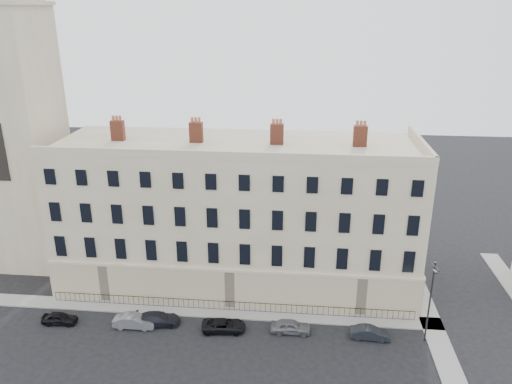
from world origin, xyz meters
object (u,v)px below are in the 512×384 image
car_a (60,318)px  car_e (291,326)px  car_d (224,325)px  car_f (370,333)px  car_c (157,319)px  car_b (134,321)px  streetlamp (430,299)px

car_a → car_e: 21.39m
car_d → car_f: car_f is taller
car_a → car_e: size_ratio=0.90×
car_a → car_c: bearing=-88.0°
car_e → car_f: bearing=-92.9°
car_c → car_d: car_c is taller
car_a → car_b: size_ratio=0.85×
car_b → car_d: (8.26, 0.25, -0.07)m
car_d → streetlamp: streetlamp is taller
car_f → car_b: bearing=93.5°
streetlamp → car_a: bearing=167.5°
car_f → streetlamp: (4.75, 0.05, 3.74)m
car_a → streetlamp: 33.38m
car_a → car_f: bearing=-91.4°
car_d → streetlamp: 18.21m
car_d → streetlamp: bearing=-94.9°
car_a → streetlamp: bearing=-91.5°
car_f → car_e: bearing=90.8°
car_a → car_b: bearing=-91.4°
car_e → car_d: bearing=92.0°
car_d → streetlamp: size_ratio=0.51×
car_e → car_f: (7.03, -0.21, -0.05)m
car_e → streetlamp: size_ratio=0.46×
streetlamp → car_c: bearing=166.2°
car_b → streetlamp: 26.34m
car_b → car_f: size_ratio=1.11×
car_a → car_e: bearing=-90.5°
car_a → car_f: 28.42m
car_f → streetlamp: 6.05m
car_d → car_b: bearing=86.2°
streetlamp → car_d: bearing=167.2°
car_e → streetlamp: (11.78, -0.16, 3.70)m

